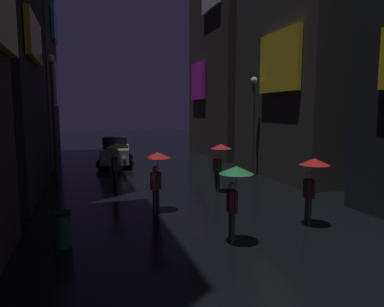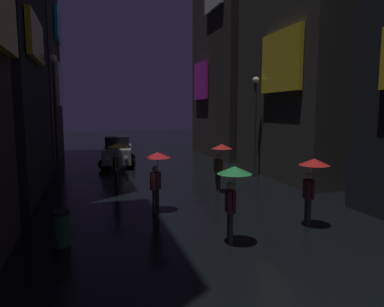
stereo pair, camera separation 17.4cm
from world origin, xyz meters
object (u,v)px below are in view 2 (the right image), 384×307
at_px(pedestrian_midstreet_centre_red, 312,173).
at_px(trash_bin, 61,228).
at_px(streetlamp_left_far, 55,105).
at_px(streetlamp_right_far, 255,114).
at_px(pedestrian_foreground_left_yellow, 117,153).
at_px(pedestrian_midstreet_left_red, 221,154).
at_px(car_distant, 118,151).
at_px(pedestrian_foreground_right_red, 157,165).
at_px(pedestrian_near_crossing_green, 233,183).

distance_m(pedestrian_midstreet_centre_red, trash_bin, 7.31).
bearing_deg(streetlamp_left_far, streetlamp_right_far, -5.97).
bearing_deg(trash_bin, pedestrian_midstreet_centre_red, -5.01).
relative_size(pedestrian_foreground_left_yellow, pedestrian_midstreet_left_red, 1.00).
height_order(pedestrian_foreground_left_yellow, car_distant, pedestrian_foreground_left_yellow).
bearing_deg(car_distant, pedestrian_midstreet_centre_red, -71.23).
bearing_deg(pedestrian_foreground_left_yellow, car_distant, 85.30).
bearing_deg(streetlamp_right_far, pedestrian_foreground_left_yellow, -171.50).
bearing_deg(streetlamp_right_far, pedestrian_foreground_right_red, -141.14).
bearing_deg(streetlamp_right_far, trash_bin, -141.94).
relative_size(pedestrian_midstreet_left_red, pedestrian_midstreet_centre_red, 1.00).
height_order(pedestrian_midstreet_left_red, pedestrian_foreground_right_red, same).
bearing_deg(car_distant, streetlamp_right_far, -40.48).
bearing_deg(car_distant, streetlamp_left_far, -124.31).
bearing_deg(car_distant, pedestrian_foreground_right_red, -87.58).
xyz_separation_m(pedestrian_midstreet_left_red, streetlamp_right_far, (3.12, 2.96, 1.67)).
bearing_deg(pedestrian_near_crossing_green, pedestrian_foreground_right_red, 111.28).
distance_m(pedestrian_midstreet_centre_red, streetlamp_left_far, 12.12).
xyz_separation_m(pedestrian_midstreet_centre_red, streetlamp_left_far, (-7.88, 8.96, 2.12)).
height_order(pedestrian_foreground_right_red, streetlamp_right_far, streetlamp_right_far).
bearing_deg(pedestrian_near_crossing_green, pedestrian_midstreet_centre_red, 12.09).
distance_m(pedestrian_foreground_right_red, streetlamp_left_far, 7.46).
bearing_deg(pedestrian_foreground_right_red, trash_bin, -143.67).
xyz_separation_m(pedestrian_foreground_left_yellow, pedestrian_midstreet_left_red, (4.22, -1.86, 0.00)).
relative_size(pedestrian_midstreet_left_red, pedestrian_foreground_right_red, 1.00).
bearing_deg(streetlamp_left_far, pedestrian_midstreet_centre_red, -48.66).
relative_size(pedestrian_near_crossing_green, pedestrian_foreground_right_red, 1.00).
bearing_deg(pedestrian_foreground_left_yellow, pedestrian_midstreet_centre_red, -52.57).
relative_size(pedestrian_near_crossing_green, trash_bin, 2.28).
bearing_deg(pedestrian_midstreet_centre_red, streetlamp_left_far, 131.34).
relative_size(streetlamp_left_far, streetlamp_right_far, 1.16).
bearing_deg(pedestrian_midstreet_left_red, trash_bin, -145.01).
xyz_separation_m(pedestrian_foreground_left_yellow, streetlamp_left_far, (-2.66, 2.14, 2.12)).
bearing_deg(pedestrian_midstreet_left_red, streetlamp_right_far, 43.45).
height_order(car_distant, trash_bin, car_distant).
distance_m(pedestrian_midstreet_left_red, pedestrian_midstreet_centre_red, 5.06).
relative_size(pedestrian_midstreet_left_red, car_distant, 0.49).
distance_m(pedestrian_foreground_left_yellow, streetlamp_right_far, 7.60).
xyz_separation_m(pedestrian_foreground_right_red, car_distant, (-0.46, 10.86, -0.74)).
xyz_separation_m(streetlamp_left_far, streetlamp_right_far, (10.00, -1.05, -0.45)).
xyz_separation_m(pedestrian_foreground_left_yellow, pedestrian_midstreet_centre_red, (5.22, -6.82, 0.00)).
distance_m(streetlamp_left_far, streetlamp_right_far, 10.06).
xyz_separation_m(pedestrian_midstreet_left_red, trash_bin, (-6.18, -4.33, -1.20)).
xyz_separation_m(pedestrian_near_crossing_green, streetlamp_left_far, (-5.03, 9.57, 2.12)).
bearing_deg(streetlamp_left_far, pedestrian_foreground_left_yellow, -38.81).
bearing_deg(pedestrian_near_crossing_green, streetlamp_left_far, 117.72).
xyz_separation_m(streetlamp_right_far, trash_bin, (-9.30, -7.28, -2.87)).
distance_m(pedestrian_near_crossing_green, pedestrian_midstreet_centre_red, 2.92).
bearing_deg(pedestrian_foreground_right_red, streetlamp_right_far, 38.86).
relative_size(pedestrian_foreground_right_red, pedestrian_midstreet_centre_red, 1.00).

